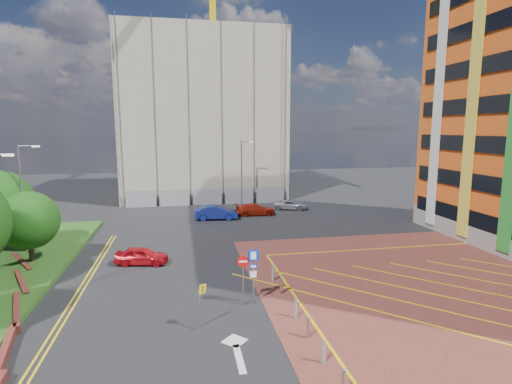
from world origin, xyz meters
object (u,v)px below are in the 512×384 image
object	(u,v)px
car_blue_back	(216,213)
lamp_back	(242,171)
warning_sign	(200,301)
car_red_back	(255,209)
car_silver_back	(291,205)
lamp_left_far	(23,195)
car_red_left	(142,256)
tree_c	(29,220)
sign_cluster	(249,270)

from	to	relation	value
car_blue_back	lamp_back	bearing A→B (deg)	-26.68
warning_sign	car_red_back	size ratio (longest dim) A/B	0.51
car_red_back	car_blue_back	bearing A→B (deg)	108.30
car_red_back	car_silver_back	bearing A→B (deg)	-62.37
lamp_left_far	car_red_left	bearing A→B (deg)	-21.06
car_red_left	tree_c	bearing A→B (deg)	91.13
sign_cluster	car_red_back	world-z (taller)	sign_cluster
car_blue_back	lamp_left_far	bearing A→B (deg)	127.51
lamp_left_far	car_red_back	xyz separation A→B (m)	(19.14, 11.09, -4.02)
car_blue_back	warning_sign	bearing A→B (deg)	177.14
warning_sign	car_blue_back	size ratio (longest dim) A/B	0.50
sign_cluster	car_blue_back	size ratio (longest dim) A/B	0.72
car_red_left	lamp_back	bearing A→B (deg)	-17.22
tree_c	car_red_back	size ratio (longest dim) A/B	1.11
lamp_left_far	warning_sign	distance (m)	18.13
tree_c	lamp_left_far	world-z (taller)	lamp_left_far
warning_sign	car_silver_back	xyz separation A→B (m)	(11.88, 26.66, -0.88)
lamp_back	car_blue_back	distance (m)	8.14
car_red_left	car_red_back	size ratio (longest dim) A/B	0.83
lamp_left_far	sign_cluster	bearing A→B (deg)	-36.82
tree_c	warning_sign	bearing A→B (deg)	-45.50
tree_c	sign_cluster	xyz separation A→B (m)	(13.80, -9.02, -1.24)
tree_c	lamp_back	bearing A→B (deg)	45.68
lamp_left_far	car_red_back	distance (m)	22.49
warning_sign	car_silver_back	distance (m)	29.20
warning_sign	car_red_back	bearing A→B (deg)	73.55
car_blue_back	car_red_back	size ratio (longest dim) A/B	1.01
lamp_back	car_red_back	size ratio (longest dim) A/B	1.82
car_red_back	car_silver_back	world-z (taller)	car_red_back
lamp_back	car_red_left	world-z (taller)	lamp_back
lamp_left_far	warning_sign	bearing A→B (deg)	-47.89
car_red_left	car_red_back	world-z (taller)	car_red_back
lamp_back	warning_sign	world-z (taller)	lamp_back
lamp_back	warning_sign	xyz separation A→B (m)	(-6.54, -29.23, -2.93)
lamp_back	sign_cluster	bearing A→B (deg)	-97.97
sign_cluster	car_red_back	size ratio (longest dim) A/B	0.73
tree_c	lamp_back	xyz separation A→B (m)	(17.58, 18.00, 1.17)
car_blue_back	car_silver_back	distance (m)	9.79
sign_cluster	car_red_left	world-z (taller)	sign_cluster
lamp_back	warning_sign	distance (m)	30.10
warning_sign	car_blue_back	world-z (taller)	warning_sign
lamp_back	car_red_back	xyz separation A→B (m)	(0.64, -4.91, -3.72)
lamp_left_far	warning_sign	size ratio (longest dim) A/B	3.55
warning_sign	car_red_back	world-z (taller)	warning_sign
lamp_left_far	sign_cluster	size ratio (longest dim) A/B	2.50
lamp_left_far	lamp_back	size ratio (longest dim) A/B	1.00
car_red_left	car_blue_back	world-z (taller)	car_blue_back
lamp_back	sign_cluster	world-z (taller)	lamp_back
lamp_back	car_blue_back	xyz separation A→B (m)	(-3.73, -6.26, -3.62)
car_red_left	car_silver_back	distance (m)	22.72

